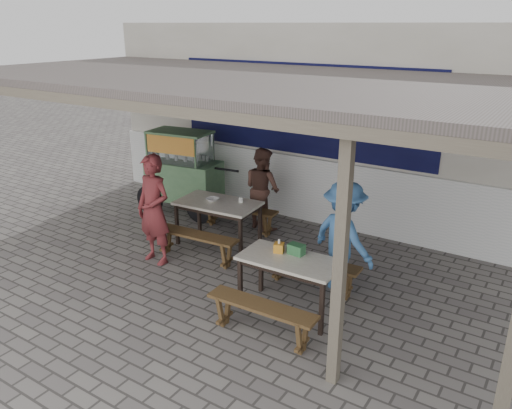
{
  "coord_description": "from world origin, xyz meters",
  "views": [
    {
      "loc": [
        3.99,
        -4.89,
        3.49
      ],
      "look_at": [
        0.23,
        0.9,
        0.97
      ],
      "focal_mm": 35.0,
      "sensor_mm": 36.0,
      "label": 1
    }
  ],
  "objects_px": {
    "bench_right_wall": "(312,267)",
    "patron_wall_side": "(262,188)",
    "patron_street_side": "(154,210)",
    "bench_left_street": "(195,240)",
    "patron_right_table": "(343,237)",
    "table_right": "(290,264)",
    "condiment_jar": "(241,200)",
    "bench_right_street": "(262,313)",
    "vendor_cart": "(183,169)",
    "donation_box": "(296,249)",
    "condiment_bowl": "(213,199)",
    "table_left": "(218,206)",
    "tissue_box": "(279,248)",
    "bench_left_wall": "(239,213)"
  },
  "relations": [
    {
      "from": "condiment_bowl",
      "to": "vendor_cart",
      "type": "bearing_deg",
      "value": 147.85
    },
    {
      "from": "bench_left_street",
      "to": "patron_right_table",
      "type": "relative_size",
      "value": 0.93
    },
    {
      "from": "tissue_box",
      "to": "condiment_jar",
      "type": "xyz_separation_m",
      "value": [
        -1.48,
        1.29,
        -0.02
      ]
    },
    {
      "from": "table_right",
      "to": "patron_wall_side",
      "type": "xyz_separation_m",
      "value": [
        -1.79,
        2.2,
        0.07
      ]
    },
    {
      "from": "bench_left_wall",
      "to": "bench_right_wall",
      "type": "distance_m",
      "value": 2.34
    },
    {
      "from": "patron_street_side",
      "to": "condiment_bowl",
      "type": "height_order",
      "value": "patron_street_side"
    },
    {
      "from": "patron_wall_side",
      "to": "tissue_box",
      "type": "distance_m",
      "value": 2.65
    },
    {
      "from": "condiment_jar",
      "to": "condiment_bowl",
      "type": "bearing_deg",
      "value": -153.28
    },
    {
      "from": "table_right",
      "to": "bench_right_wall",
      "type": "relative_size",
      "value": 0.93
    },
    {
      "from": "patron_right_table",
      "to": "patron_street_side",
      "type": "bearing_deg",
      "value": 36.7
    },
    {
      "from": "bench_right_wall",
      "to": "patron_wall_side",
      "type": "relative_size",
      "value": 0.93
    },
    {
      "from": "bench_right_wall",
      "to": "patron_street_side",
      "type": "distance_m",
      "value": 2.52
    },
    {
      "from": "table_left",
      "to": "bench_right_street",
      "type": "height_order",
      "value": "table_left"
    },
    {
      "from": "vendor_cart",
      "to": "bench_left_street",
      "type": "bearing_deg",
      "value": -52.7
    },
    {
      "from": "bench_right_street",
      "to": "donation_box",
      "type": "distance_m",
      "value": 0.97
    },
    {
      "from": "bench_right_street",
      "to": "patron_right_table",
      "type": "height_order",
      "value": "patron_right_table"
    },
    {
      "from": "bench_left_wall",
      "to": "bench_right_street",
      "type": "height_order",
      "value": "same"
    },
    {
      "from": "bench_left_wall",
      "to": "patron_street_side",
      "type": "height_order",
      "value": "patron_street_side"
    },
    {
      "from": "vendor_cart",
      "to": "patron_right_table",
      "type": "bearing_deg",
      "value": -24.33
    },
    {
      "from": "bench_right_wall",
      "to": "patron_street_side",
      "type": "xyz_separation_m",
      "value": [
        -2.41,
        -0.53,
        0.52
      ]
    },
    {
      "from": "table_left",
      "to": "bench_right_wall",
      "type": "bearing_deg",
      "value": -18.55
    },
    {
      "from": "condiment_jar",
      "to": "patron_wall_side",
      "type": "bearing_deg",
      "value": 97.58
    },
    {
      "from": "patron_wall_side",
      "to": "condiment_jar",
      "type": "height_order",
      "value": "patron_wall_side"
    },
    {
      "from": "table_left",
      "to": "patron_right_table",
      "type": "distance_m",
      "value": 2.34
    },
    {
      "from": "table_right",
      "to": "patron_right_table",
      "type": "bearing_deg",
      "value": 68.88
    },
    {
      "from": "bench_left_wall",
      "to": "vendor_cart",
      "type": "height_order",
      "value": "vendor_cart"
    },
    {
      "from": "table_left",
      "to": "condiment_bowl",
      "type": "xyz_separation_m",
      "value": [
        -0.1,
        -0.01,
        0.1
      ]
    },
    {
      "from": "bench_left_street",
      "to": "bench_left_wall",
      "type": "height_order",
      "value": "same"
    },
    {
      "from": "bench_left_street",
      "to": "patron_street_side",
      "type": "height_order",
      "value": "patron_street_side"
    },
    {
      "from": "table_left",
      "to": "patron_street_side",
      "type": "xyz_separation_m",
      "value": [
        -0.43,
        -1.02,
        0.18
      ]
    },
    {
      "from": "patron_wall_side",
      "to": "donation_box",
      "type": "xyz_separation_m",
      "value": [
        1.8,
        -2.05,
        0.08
      ]
    },
    {
      "from": "bench_left_wall",
      "to": "bench_right_wall",
      "type": "bearing_deg",
      "value": -34.43
    },
    {
      "from": "bench_left_wall",
      "to": "tissue_box",
      "type": "xyz_separation_m",
      "value": [
        1.85,
        -1.76,
        0.47
      ]
    },
    {
      "from": "table_right",
      "to": "patron_street_side",
      "type": "height_order",
      "value": "patron_street_side"
    },
    {
      "from": "bench_right_street",
      "to": "vendor_cart",
      "type": "distance_m",
      "value": 4.47
    },
    {
      "from": "table_right",
      "to": "condiment_jar",
      "type": "bearing_deg",
      "value": 138.95
    },
    {
      "from": "condiment_jar",
      "to": "table_left",
      "type": "bearing_deg",
      "value": -147.13
    },
    {
      "from": "bench_left_street",
      "to": "patron_street_side",
      "type": "bearing_deg",
      "value": -149.31
    },
    {
      "from": "patron_wall_side",
      "to": "bench_right_street",
      "type": "bearing_deg",
      "value": 140.8
    },
    {
      "from": "vendor_cart",
      "to": "condiment_jar",
      "type": "relative_size",
      "value": 23.15
    },
    {
      "from": "vendor_cart",
      "to": "patron_street_side",
      "type": "height_order",
      "value": "patron_street_side"
    },
    {
      "from": "bench_left_street",
      "to": "patron_street_side",
      "type": "xyz_separation_m",
      "value": [
        -0.49,
        -0.35,
        0.51
      ]
    },
    {
      "from": "bench_right_street",
      "to": "patron_street_side",
      "type": "distance_m",
      "value": 2.64
    },
    {
      "from": "patron_street_side",
      "to": "donation_box",
      "type": "xyz_separation_m",
      "value": [
        2.44,
        0.0,
        -0.03
      ]
    },
    {
      "from": "table_right",
      "to": "condiment_bowl",
      "type": "height_order",
      "value": "condiment_bowl"
    },
    {
      "from": "bench_right_wall",
      "to": "patron_wall_side",
      "type": "bearing_deg",
      "value": 137.6
    },
    {
      "from": "vendor_cart",
      "to": "condiment_jar",
      "type": "bearing_deg",
      "value": -27.85
    },
    {
      "from": "donation_box",
      "to": "patron_street_side",
      "type": "bearing_deg",
      "value": -179.95
    },
    {
      "from": "bench_right_wall",
      "to": "condiment_bowl",
      "type": "relative_size",
      "value": 6.59
    },
    {
      "from": "donation_box",
      "to": "condiment_bowl",
      "type": "bearing_deg",
      "value": 154.41
    }
  ]
}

